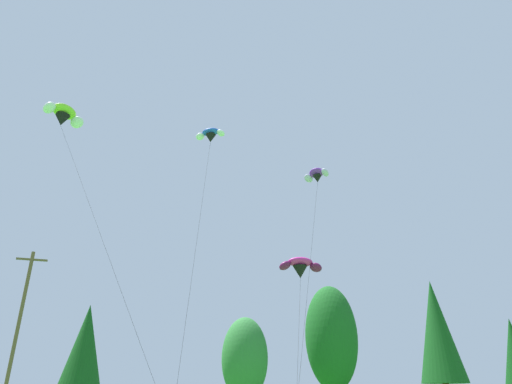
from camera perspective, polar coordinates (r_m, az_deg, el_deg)
The scene contains 9 objects.
treeline_tree_d at distance 45.01m, azimuth -20.59°, elevation -17.75°, with size 3.83×3.83×10.13m.
treeline_tree_e at distance 46.22m, azimuth -1.41°, elevation -19.97°, with size 4.39×4.39×9.60m.
treeline_tree_f at distance 51.24m, azimuth 9.35°, elevation -17.38°, with size 5.47×5.47×13.60m.
treeline_tree_g at distance 55.23m, azimuth 21.62°, elevation -15.70°, with size 4.77×4.77×14.43m.
utility_pole at distance 38.09m, azimuth -27.63°, elevation -15.32°, with size 2.20×0.26×12.57m.
parafoil_kite_high_lime_white at distance 42.67m, azimuth -22.86°, elevation 8.77°, with size 11.09×15.23×24.07m.
parafoil_kite_mid_magenta at distance 37.22m, azimuth 5.54°, elevation -9.25°, with size 5.94×9.56×11.15m.
parafoil_kite_far_blue_white at distance 37.81m, azimuth -5.69°, elevation 7.03°, with size 3.93×10.55×21.38m.
parafoil_kite_low_purple at distance 38.21m, azimuth 7.57°, elevation 2.04°, with size 5.93×7.83×18.20m.
Camera 1 is at (-4.59, 3.33, 2.37)m, focal length 32.15 mm.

